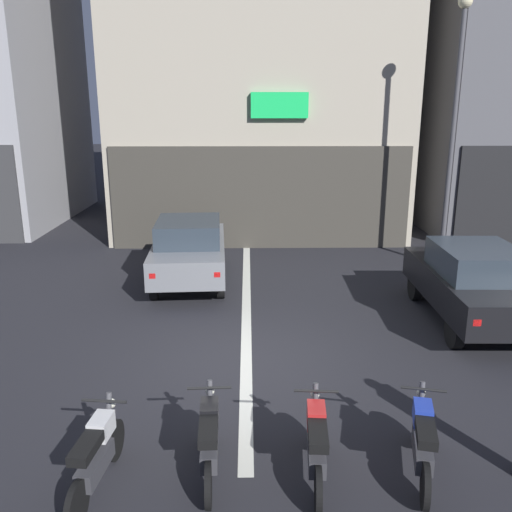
{
  "coord_description": "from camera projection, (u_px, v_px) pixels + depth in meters",
  "views": [
    {
      "loc": [
        0.04,
        -8.5,
        4.31
      ],
      "look_at": [
        0.2,
        2.0,
        1.4
      ],
      "focal_mm": 37.4,
      "sensor_mm": 36.0,
      "label": 1
    }
  ],
  "objects": [
    {
      "name": "street_lamp",
      "position": [
        455.0,
        110.0,
        13.99
      ],
      "size": [
        0.36,
        0.36,
        7.08
      ],
      "color": "#47474C",
      "rests_on": "ground"
    },
    {
      "name": "car_black_parked_kerbside",
      "position": [
        473.0,
        281.0,
        10.95
      ],
      "size": [
        1.84,
        4.14,
        1.64
      ],
      "color": "black",
      "rests_on": "ground"
    },
    {
      "name": "motorcycle_black_row_left_mid",
      "position": [
        209.0,
        438.0,
        6.45
      ],
      "size": [
        0.55,
        1.67,
        0.98
      ],
      "color": "black",
      "rests_on": "ground"
    },
    {
      "name": "motorcycle_blue_row_right_mid",
      "position": [
        422.0,
        440.0,
        6.43
      ],
      "size": [
        0.57,
        1.64,
        0.98
      ],
      "color": "black",
      "rests_on": "ground"
    },
    {
      "name": "lane_centre_line",
      "position": [
        247.0,
        266.0,
        15.12
      ],
      "size": [
        0.2,
        18.0,
        0.01
      ],
      "primitive_type": "cube",
      "color": "silver",
      "rests_on": "ground"
    },
    {
      "name": "motorcycle_red_row_centre",
      "position": [
        316.0,
        442.0,
        6.38
      ],
      "size": [
        0.55,
        1.67,
        0.98
      ],
      "color": "black",
      "rests_on": "ground"
    },
    {
      "name": "car_grey_crossing_near",
      "position": [
        189.0,
        248.0,
        13.52
      ],
      "size": [
        1.97,
        4.19,
        1.64
      ],
      "color": "black",
      "rests_on": "ground"
    },
    {
      "name": "motorcycle_white_row_leftmost",
      "position": [
        97.0,
        454.0,
        6.16
      ],
      "size": [
        0.55,
        1.67,
        0.98
      ],
      "color": "black",
      "rests_on": "ground"
    },
    {
      "name": "ground_plane",
      "position": [
        246.0,
        363.0,
        9.34
      ],
      "size": [
        120.0,
        120.0,
        0.0
      ],
      "primitive_type": "plane",
      "color": "#232328"
    },
    {
      "name": "car_red_down_street",
      "position": [
        292.0,
        199.0,
        21.0
      ],
      "size": [
        1.97,
        4.19,
        1.64
      ],
      "color": "black",
      "rests_on": "ground"
    }
  ]
}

